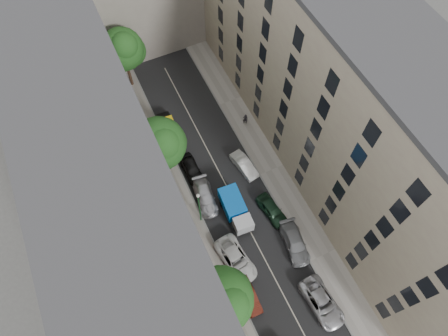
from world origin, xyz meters
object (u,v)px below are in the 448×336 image
car_left_3 (205,197)px  car_right_3 (244,165)px  car_left_4 (192,169)px  car_left_5 (168,127)px  car_left_2 (236,259)px  pedestrian (245,119)px  tree_far (123,51)px  car_right_0 (322,303)px  tree_mid (160,145)px  tarp_truck (235,209)px  car_right_1 (295,243)px  car_right_2 (272,210)px  lamp_post (199,205)px  tree_near (222,300)px  car_left_1 (248,295)px

car_left_3 → car_right_3: (5.60, 1.80, -0.04)m
car_left_4 → car_left_5: bearing=92.8°
car_left_2 → pedestrian: bearing=53.6°
tree_far → car_right_0: bearing=-77.4°
car_left_3 → tree_mid: bearing=123.5°
car_left_2 → car_right_3: size_ratio=1.32×
tree_mid → tarp_truck: bearing=-59.3°
car_right_1 → car_right_2: bearing=103.5°
car_left_2 → lamp_post: bearing=97.2°
car_right_3 → tree_far: tree_far is taller
car_left_5 → tree_far: bearing=104.4°
car_right_1 → tree_mid: bearing=131.0°
car_right_0 → car_right_1: car_right_0 is taller
tree_near → pedestrian: (11.79, 18.96, -5.28)m
car_left_1 → lamp_post: 9.84m
tarp_truck → car_left_5: bearing=105.0°
car_right_0 → tree_mid: bearing=109.0°
car_right_1 → lamp_post: lamp_post is taller
car_left_2 → car_right_1: bearing=-16.0°
car_right_2 → car_left_4: bearing=117.2°
car_left_3 → car_right_0: size_ratio=0.91×
tree_far → car_right_2: bearing=-71.6°
car_left_3 → tree_far: bearing=102.7°
tarp_truck → tree_far: bearing=104.5°
car_right_0 → car_right_2: (0.23, 10.40, -0.02)m
car_right_2 → tree_mid: size_ratio=0.50×
car_left_5 → car_right_2: 15.96m
tree_mid → pedestrian: size_ratio=5.16×
tarp_truck → lamp_post: 4.57m
tarp_truck → lamp_post: bearing=170.0°
car_left_3 → pedestrian: size_ratio=2.96×
tree_near → car_left_5: bearing=82.5°
car_right_0 → tree_far: size_ratio=0.61×
car_left_1 → car_left_4: 15.07m
pedestrian → car_left_4: bearing=43.7°
car_left_2 → tree_far: (-1.93, 26.56, 5.23)m
car_left_2 → car_right_1: size_ratio=1.08×
car_right_3 → pedestrian: (2.88, 5.54, 0.30)m
car_left_4 → pedestrian: (8.48, 3.52, 0.25)m
car_left_2 → tarp_truck: bearing=58.0°
car_left_3 → pedestrian: (8.48, 7.34, 0.27)m
car_left_1 → car_right_1: bearing=22.2°
car_left_1 → pedestrian: 20.61m
pedestrian → car_right_2: bearing=98.4°
car_right_2 → lamp_post: lamp_post is taller
car_right_3 → tree_mid: bearing=148.1°
car_left_2 → car_left_5: (-0.41, 17.89, -0.03)m
car_left_3 → tree_mid: tree_mid is taller
pedestrian → tree_mid: bearing=32.7°
car_right_2 → car_right_3: (-0.23, 6.20, -0.05)m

